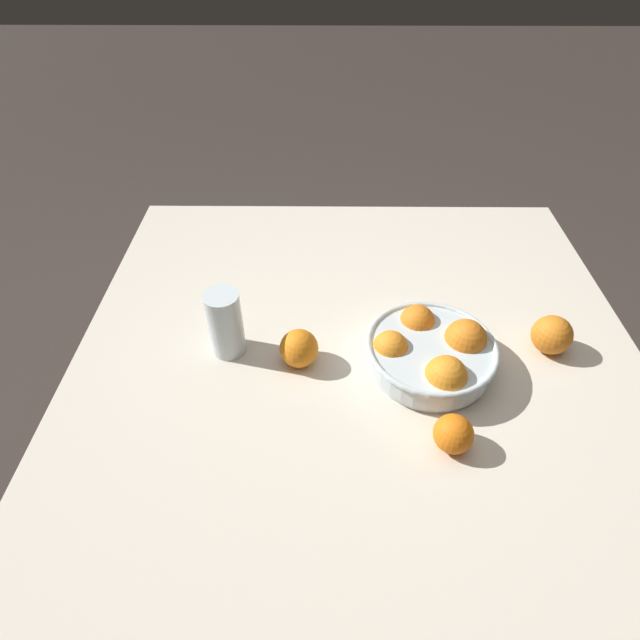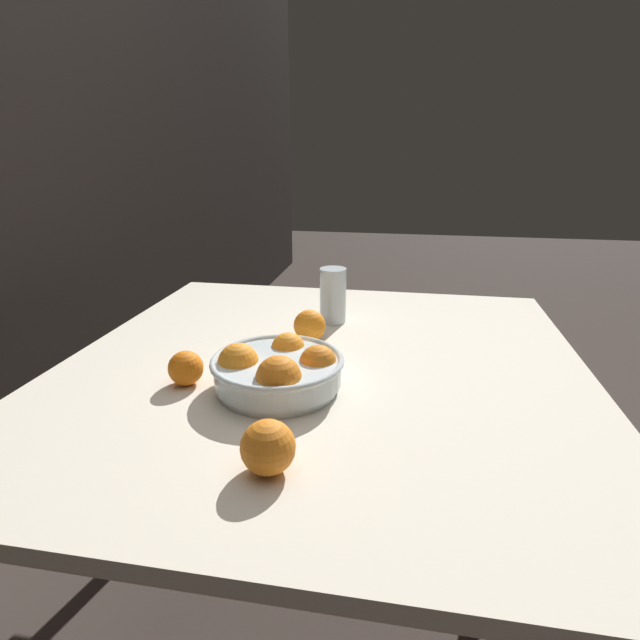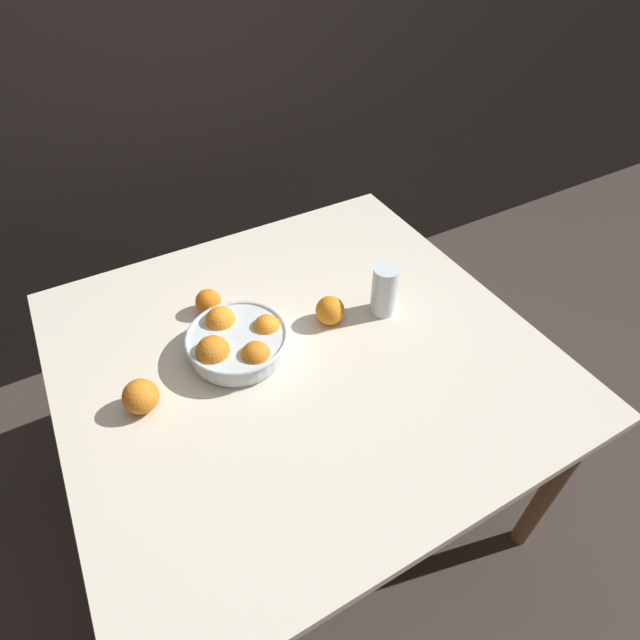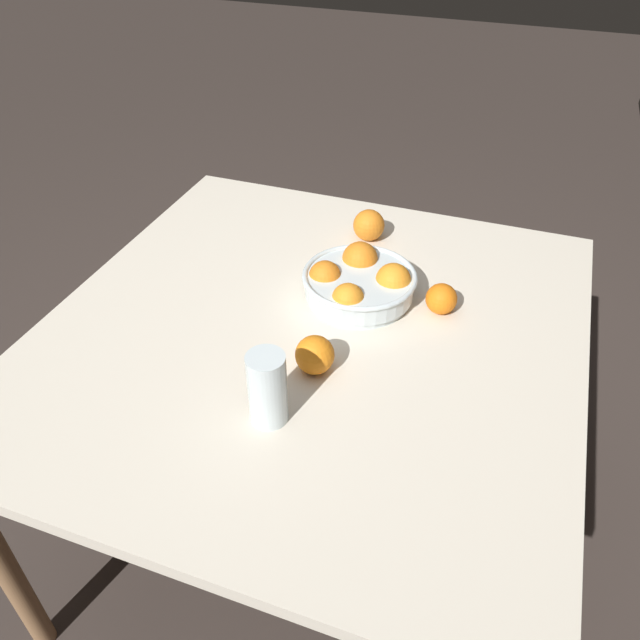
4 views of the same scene
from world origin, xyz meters
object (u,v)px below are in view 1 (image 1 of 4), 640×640
object	(u,v)px
fruit_bowl	(431,352)
orange_loose_front	(299,348)
orange_loose_near_bowl	(453,434)
juice_glass	(226,326)
orange_loose_aside	(552,335)

from	to	relation	value
fruit_bowl	orange_loose_front	distance (m)	0.26
orange_loose_near_bowl	orange_loose_front	world-z (taller)	orange_loose_front
fruit_bowl	juice_glass	world-z (taller)	juice_glass
juice_glass	fruit_bowl	bearing A→B (deg)	173.72
fruit_bowl	orange_loose_near_bowl	world-z (taller)	fruit_bowl
orange_loose_front	orange_loose_aside	bearing A→B (deg)	-175.47
juice_glass	orange_loose_near_bowl	world-z (taller)	juice_glass
orange_loose_aside	orange_loose_near_bowl	bearing A→B (deg)	44.10
fruit_bowl	orange_loose_aside	distance (m)	0.26
fruit_bowl	juice_glass	distance (m)	0.41
juice_glass	orange_loose_aside	xyz separation A→B (m)	(-0.66, -0.01, -0.03)
orange_loose_near_bowl	orange_loose_front	size ratio (longest dim) A/B	0.89
juice_glass	orange_loose_aside	world-z (taller)	juice_glass
fruit_bowl	orange_loose_front	world-z (taller)	fruit_bowl
orange_loose_near_bowl	orange_loose_aside	size ratio (longest dim) A/B	0.85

